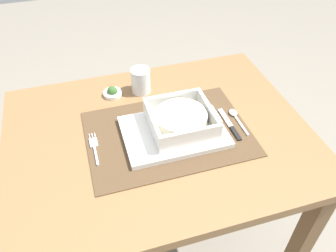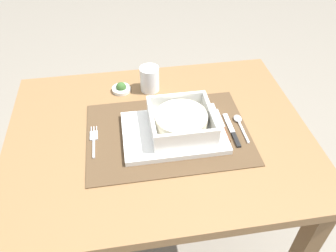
# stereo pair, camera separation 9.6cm
# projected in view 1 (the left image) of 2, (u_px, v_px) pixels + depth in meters

# --- Properties ---
(ground_plane) EXTENTS (6.00, 6.00, 0.00)m
(ground_plane) POSITION_uv_depth(u_px,v_px,m) (162.00, 252.00, 1.46)
(ground_plane) COLOR gray
(dining_table) EXTENTS (0.88, 0.68, 0.71)m
(dining_table) POSITION_uv_depth(u_px,v_px,m) (159.00, 159.00, 1.06)
(dining_table) COLOR brown
(dining_table) RESTS_ON ground
(placemat) EXTENTS (0.46, 0.33, 0.00)m
(placemat) POSITION_uv_depth(u_px,v_px,m) (168.00, 133.00, 0.98)
(placemat) COLOR #4C3823
(placemat) RESTS_ON dining_table
(serving_plate) EXTENTS (0.29, 0.20, 0.02)m
(serving_plate) POSITION_uv_depth(u_px,v_px,m) (174.00, 132.00, 0.97)
(serving_plate) COLOR white
(serving_plate) RESTS_ON placemat
(porridge_bowl) EXTENTS (0.18, 0.18, 0.06)m
(porridge_bowl) POSITION_uv_depth(u_px,v_px,m) (181.00, 120.00, 0.96)
(porridge_bowl) COLOR white
(porridge_bowl) RESTS_ON serving_plate
(fork) EXTENTS (0.02, 0.13, 0.00)m
(fork) POSITION_uv_depth(u_px,v_px,m) (94.00, 146.00, 0.94)
(fork) COLOR silver
(fork) RESTS_ON placemat
(spoon) EXTENTS (0.02, 0.12, 0.01)m
(spoon) POSITION_uv_depth(u_px,v_px,m) (235.00, 115.00, 1.03)
(spoon) COLOR silver
(spoon) RESTS_ON placemat
(butter_knife) EXTENTS (0.01, 0.14, 0.01)m
(butter_knife) POSITION_uv_depth(u_px,v_px,m) (231.00, 126.00, 1.00)
(butter_knife) COLOR black
(butter_knife) RESTS_ON placemat
(bread_knife) EXTENTS (0.01, 0.14, 0.01)m
(bread_knife) POSITION_uv_depth(u_px,v_px,m) (220.00, 122.00, 1.01)
(bread_knife) COLOR #59331E
(bread_knife) RESTS_ON placemat
(drinking_glass) EXTENTS (0.06, 0.06, 0.08)m
(drinking_glass) POSITION_uv_depth(u_px,v_px,m) (140.00, 82.00, 1.11)
(drinking_glass) COLOR white
(drinking_glass) RESTS_ON dining_table
(condiment_saucer) EXTENTS (0.06, 0.06, 0.03)m
(condiment_saucer) POSITION_uv_depth(u_px,v_px,m) (112.00, 92.00, 1.11)
(condiment_saucer) COLOR white
(condiment_saucer) RESTS_ON dining_table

